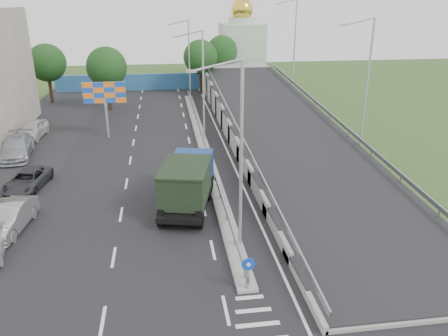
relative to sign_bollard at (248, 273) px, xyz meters
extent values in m
plane|color=#2D4C1E|center=(0.00, -2.17, -1.03)|extent=(160.00, 160.00, 0.00)
cube|color=black|center=(-3.00, 17.83, -1.03)|extent=(26.00, 90.00, 0.04)
cube|color=black|center=(-16.00, 17.83, -1.03)|extent=(8.00, 90.00, 0.05)
cube|color=gray|center=(0.00, 21.83, -0.93)|extent=(1.00, 44.00, 0.20)
cube|color=gray|center=(12.30, 21.83, 1.32)|extent=(0.10, 50.00, 0.32)
cube|color=gray|center=(2.80, 21.83, 1.32)|extent=(0.10, 50.00, 0.32)
cube|color=gray|center=(0.00, 21.83, -0.28)|extent=(0.08, 44.00, 0.32)
cylinder|color=gray|center=(0.00, 21.83, -0.53)|extent=(0.09, 0.09, 0.60)
cylinder|color=black|center=(0.00, 0.03, -0.23)|extent=(0.20, 0.20, 1.20)
cylinder|color=#0C3FBF|center=(0.00, -0.05, 0.52)|extent=(0.64, 0.05, 0.64)
cylinder|color=white|center=(0.00, -0.08, 0.52)|extent=(0.20, 0.03, 0.20)
cylinder|color=#B2B5B7|center=(0.30, 3.83, 4.17)|extent=(0.18, 0.18, 10.00)
cylinder|color=#B2B5B7|center=(-0.90, 3.83, 8.92)|extent=(2.57, 0.12, 0.66)
cube|color=#B2B5B7|center=(-2.10, 3.83, 8.67)|extent=(0.50, 0.18, 0.12)
cylinder|color=#B2B5B7|center=(0.30, 23.83, 4.17)|extent=(0.18, 0.18, 10.00)
cylinder|color=#B2B5B7|center=(-0.90, 23.83, 8.92)|extent=(2.57, 0.12, 0.66)
cube|color=#B2B5B7|center=(-2.10, 23.83, 8.67)|extent=(0.50, 0.18, 0.12)
cylinder|color=#B2B5B7|center=(0.30, 43.83, 4.17)|extent=(0.18, 0.18, 10.00)
cylinder|color=#B2B5B7|center=(-0.90, 43.83, 8.92)|extent=(2.57, 0.12, 0.66)
cube|color=#B2B5B7|center=(-2.10, 43.83, 8.67)|extent=(0.50, 0.18, 0.12)
cube|color=#245B86|center=(-4.00, 49.83, 0.17)|extent=(30.00, 0.50, 2.40)
cube|color=#B2CCAD|center=(10.00, 57.83, 3.47)|extent=(7.00, 7.00, 9.00)
cylinder|color=#B2CCAD|center=(10.00, 57.83, 8.47)|extent=(4.40, 4.40, 1.00)
sphere|color=gold|center=(10.00, 57.83, 10.17)|extent=(3.60, 3.60, 3.60)
cylinder|color=#B2B5B7|center=(-9.00, 25.83, 0.97)|extent=(0.24, 0.24, 4.00)
cube|color=orange|center=(-9.00, 25.83, 3.47)|extent=(4.00, 0.20, 2.00)
cylinder|color=black|center=(-10.00, 37.83, 0.97)|extent=(0.44, 0.44, 4.00)
sphere|color=#0E3416|center=(-10.00, 37.83, 4.17)|extent=(4.80, 4.80, 4.80)
cylinder|color=black|center=(2.00, 45.83, 0.97)|extent=(0.44, 0.44, 4.00)
sphere|color=#0E3416|center=(2.00, 45.83, 4.17)|extent=(4.80, 4.80, 4.80)
cylinder|color=black|center=(-18.00, 42.83, 0.97)|extent=(0.44, 0.44, 4.00)
sphere|color=#0E3416|center=(-18.00, 42.83, 4.17)|extent=(4.80, 4.80, 4.80)
cylinder|color=black|center=(6.00, 52.83, 0.97)|extent=(0.44, 0.44, 4.00)
sphere|color=#0E3416|center=(6.00, 52.83, 4.17)|extent=(4.80, 4.80, 4.80)
cylinder|color=black|center=(-2.78, 11.87, -0.40)|extent=(0.67, 1.32, 1.26)
cylinder|color=black|center=(-0.55, 11.36, -0.40)|extent=(0.67, 1.32, 1.26)
cylinder|color=black|center=(-3.01, 10.87, -0.40)|extent=(0.67, 1.32, 1.26)
cylinder|color=black|center=(-0.78, 10.36, -0.40)|extent=(0.67, 1.32, 1.26)
cylinder|color=black|center=(-3.90, 6.96, -0.40)|extent=(0.67, 1.32, 1.26)
cylinder|color=black|center=(-1.67, 6.45, -0.40)|extent=(0.67, 1.32, 1.26)
cube|color=black|center=(-2.20, 9.27, -0.23)|extent=(4.15, 7.50, 0.34)
cube|color=navy|center=(-1.60, 11.89, 0.91)|extent=(2.97, 2.37, 1.94)
cube|color=black|center=(-1.40, 12.75, 1.43)|extent=(2.13, 0.55, 0.80)
cube|color=black|center=(-1.38, 12.84, -0.29)|extent=(2.60, 0.76, 0.57)
cube|color=black|center=(-2.35, 8.60, 1.03)|extent=(3.65, 4.85, 2.06)
cube|color=black|center=(-2.35, 8.60, 2.11)|extent=(3.78, 4.99, 0.14)
imported|color=gray|center=(-12.81, 7.68, -0.22)|extent=(2.30, 5.13, 1.63)
imported|color=#2D2E31|center=(-13.44, 13.95, -0.37)|extent=(2.88, 5.05, 1.33)
imported|color=#979A9F|center=(-16.24, 21.17, -0.17)|extent=(3.11, 6.18, 1.72)
imported|color=#B7B8B3|center=(-16.37, 26.83, -0.17)|extent=(2.40, 5.18, 1.72)
camera|label=1|loc=(-3.46, -16.66, 11.80)|focal=35.00mm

